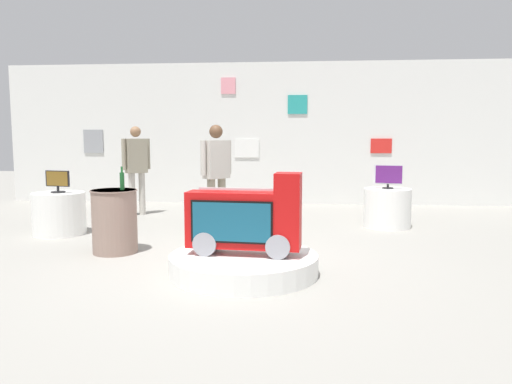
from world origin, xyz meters
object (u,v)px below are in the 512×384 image
(shopper_browsing_near_truck, at_px, (216,171))
(main_display_pedestal, at_px, (244,264))
(tv_on_left_rear, at_px, (388,176))
(novelty_firetruck_tv, at_px, (246,221))
(display_pedestal_left_rear, at_px, (387,208))
(display_pedestal_center_rear, at_px, (59,213))
(tv_on_center_rear, at_px, (58,181))
(shopper_browsing_rear, at_px, (136,164))
(side_table_round, at_px, (115,221))
(bottle_on_side_table, at_px, (122,180))

(shopper_browsing_near_truck, bearing_deg, main_display_pedestal, -72.55)
(tv_on_left_rear, bearing_deg, shopper_browsing_near_truck, -161.06)
(main_display_pedestal, relative_size, tv_on_left_rear, 3.56)
(tv_on_left_rear, bearing_deg, novelty_firetruck_tv, -124.15)
(novelty_firetruck_tv, relative_size, display_pedestal_left_rear, 1.63)
(display_pedestal_center_rear, relative_size, tv_on_center_rear, 1.93)
(tv_on_left_rear, distance_m, tv_on_center_rear, 5.21)
(main_display_pedestal, bearing_deg, shopper_browsing_rear, 122.89)
(display_pedestal_center_rear, bearing_deg, shopper_browsing_near_truck, 2.58)
(novelty_firetruck_tv, relative_size, shopper_browsing_rear, 0.74)
(display_pedestal_left_rear, xyz_separation_m, side_table_round, (-3.80, -2.13, 0.09))
(side_table_round, relative_size, shopper_browsing_rear, 0.48)
(main_display_pedestal, relative_size, shopper_browsing_near_truck, 0.97)
(side_table_round, bearing_deg, tv_on_center_rear, 140.11)
(display_pedestal_left_rear, bearing_deg, tv_on_center_rear, -168.50)
(shopper_browsing_near_truck, height_order, shopper_browsing_rear, shopper_browsing_rear)
(novelty_firetruck_tv, distance_m, tv_on_left_rear, 3.61)
(tv_on_center_rear, bearing_deg, shopper_browsing_near_truck, 2.67)
(main_display_pedestal, height_order, tv_on_left_rear, tv_on_left_rear)
(bottle_on_side_table, xyz_separation_m, shopper_browsing_rear, (-0.83, 2.98, 0.05))
(tv_on_center_rear, bearing_deg, side_table_round, -39.89)
(display_pedestal_center_rear, height_order, bottle_on_side_table, bottle_on_side_table)
(tv_on_left_rear, height_order, shopper_browsing_near_truck, shopper_browsing_near_truck)
(tv_on_left_rear, height_order, tv_on_center_rear, tv_on_left_rear)
(main_display_pedestal, distance_m, shopper_browsing_rear, 4.65)
(side_table_round, bearing_deg, display_pedestal_center_rear, 140.03)
(shopper_browsing_rear, bearing_deg, tv_on_left_rear, -10.92)
(tv_on_center_rear, relative_size, shopper_browsing_rear, 0.24)
(main_display_pedestal, xyz_separation_m, tv_on_center_rear, (-3.06, 1.93, 0.71))
(display_pedestal_left_rear, height_order, display_pedestal_center_rear, same)
(shopper_browsing_near_truck, bearing_deg, tv_on_center_rear, -177.33)
(side_table_round, bearing_deg, novelty_firetruck_tv, -25.57)
(tv_on_center_rear, height_order, side_table_round, tv_on_center_rear)
(novelty_firetruck_tv, bearing_deg, display_pedestal_left_rear, 55.90)
(display_pedestal_left_rear, height_order, bottle_on_side_table, bottle_on_side_table)
(novelty_firetruck_tv, relative_size, bottle_on_side_table, 4.19)
(main_display_pedestal, distance_m, tv_on_center_rear, 3.69)
(display_pedestal_left_rear, relative_size, side_table_round, 0.94)
(novelty_firetruck_tv, height_order, tv_on_left_rear, novelty_firetruck_tv)
(display_pedestal_center_rear, xyz_separation_m, shopper_browsing_near_truck, (2.42, 0.11, 0.65))
(main_display_pedestal, bearing_deg, novelty_firetruck_tv, -20.66)
(display_pedestal_center_rear, distance_m, side_table_round, 1.70)
(display_pedestal_left_rear, distance_m, display_pedestal_center_rear, 5.21)
(main_display_pedestal, relative_size, display_pedestal_left_rear, 2.10)
(novelty_firetruck_tv, bearing_deg, display_pedestal_center_rear, 147.77)
(tv_on_center_rear, distance_m, shopper_browsing_near_truck, 2.43)
(tv_on_left_rear, height_order, side_table_round, tv_on_left_rear)
(display_pedestal_center_rear, bearing_deg, tv_on_left_rear, 11.41)
(novelty_firetruck_tv, relative_size, shopper_browsing_near_truck, 0.75)
(shopper_browsing_rear, bearing_deg, side_table_round, -76.41)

